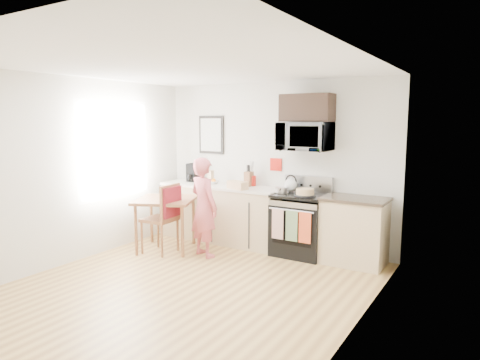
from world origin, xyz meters
The scene contains 27 objects.
floor centered at (0.00, 0.00, 0.00)m, with size 4.60×4.60×0.00m, color olive.
back_wall centered at (0.00, 2.30, 1.30)m, with size 4.00×0.04×2.60m, color silver.
left_wall centered at (-2.00, 0.00, 1.30)m, with size 0.04×4.60×2.60m, color silver.
right_wall centered at (2.00, 0.00, 1.30)m, with size 0.04×4.60×2.60m, color silver.
ceiling centered at (0.00, 0.00, 2.60)m, with size 4.00×4.60×0.04m, color white.
window centered at (-1.96, 0.80, 1.55)m, with size 0.06×1.40×1.50m.
cabinet_left centered at (-0.80, 2.00, 0.45)m, with size 2.10×0.60×0.90m, color tan.
countertop_left centered at (-0.80, 2.00, 0.92)m, with size 2.14×0.64×0.04m, color beige.
cabinet_right centered at (1.43, 2.00, 0.45)m, with size 0.84×0.60×0.90m, color tan.
countertop_right centered at (1.43, 2.00, 0.92)m, with size 0.88×0.64×0.04m, color black.
range centered at (0.63, 1.98, 0.44)m, with size 0.76×0.70×1.16m.
microwave centered at (0.63, 2.08, 1.76)m, with size 0.76×0.51×0.42m, color #A6A6AB.
upper_cabinet centered at (0.63, 2.12, 2.18)m, with size 0.76×0.35×0.40m, color black.
wall_art centered at (-1.20, 2.28, 1.75)m, with size 0.50×0.04×0.65m.
wall_trivet centered at (0.05, 2.28, 1.30)m, with size 0.20×0.02×0.20m, color #A9170E.
person centered at (-0.57, 1.18, 0.73)m, with size 0.54×0.35×1.47m, color #BA333D.
dining_table centered at (-1.26, 1.13, 0.71)m, with size 0.98×0.98×0.80m.
chair centered at (-1.09, 0.97, 0.68)m, with size 0.52×0.47×1.06m.
knife_block centered at (-0.36, 2.13, 1.06)m, with size 0.11×0.15×0.24m, color brown.
utensil_crock centered at (-0.34, 2.19, 1.10)m, with size 0.13×0.13×0.40m.
fruit_bowl centered at (-1.01, 2.04, 0.98)m, with size 0.21×0.21×0.09m.
milk_carton centered at (-1.04, 2.02, 1.05)m, with size 0.09×0.09×0.23m, color tan.
coffee_maker centered at (-1.47, 2.11, 1.09)m, with size 0.18×0.27×0.31m.
bread_bag centered at (-0.36, 1.78, 1.00)m, with size 0.33×0.16×0.12m, color tan.
cake centered at (0.75, 1.84, 0.97)m, with size 0.31×0.31×0.10m.
kettle centered at (0.42, 2.05, 1.04)m, with size 0.21×0.21×0.26m.
pot centered at (0.35, 1.87, 0.97)m, with size 0.18×0.29×0.09m.
Camera 1 is at (3.11, -3.78, 1.99)m, focal length 32.00 mm.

